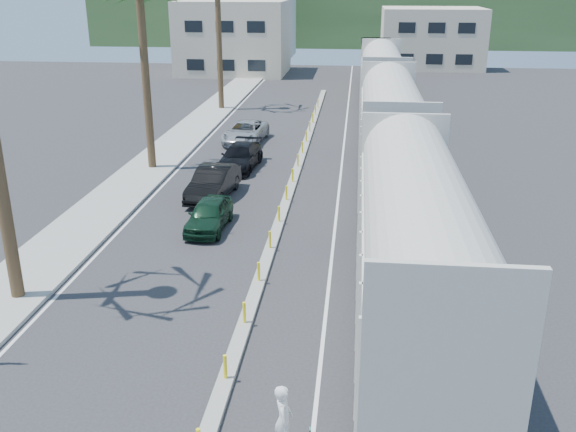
% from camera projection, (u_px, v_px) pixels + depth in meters
% --- Properties ---
extents(ground, '(140.00, 140.00, 0.00)m').
position_uv_depth(ground, '(210.00, 431.00, 15.53)').
color(ground, '#28282B').
rests_on(ground, ground).
extents(sidewalk, '(3.00, 90.00, 0.15)m').
position_uv_depth(sidewalk, '(164.00, 154.00, 39.66)').
color(sidewalk, gray).
rests_on(sidewalk, ground).
extents(rails, '(1.56, 100.00, 0.06)m').
position_uv_depth(rails, '(383.00, 149.00, 41.11)').
color(rails, black).
rests_on(rails, ground).
extents(median, '(0.45, 60.00, 0.85)m').
position_uv_depth(median, '(292.00, 183.00, 34.10)').
color(median, gray).
rests_on(median, ground).
extents(lane_markings, '(9.42, 90.00, 0.01)m').
position_uv_depth(lane_markings, '(266.00, 158.00, 39.04)').
color(lane_markings, silver).
rests_on(lane_markings, ground).
extents(freight_train, '(3.00, 60.94, 5.85)m').
position_uv_depth(freight_train, '(387.00, 115.00, 36.90)').
color(freight_train, '#BAB7AB').
rests_on(freight_train, ground).
extents(buildings, '(38.00, 27.00, 10.00)m').
position_uv_depth(buildings, '(283.00, 28.00, 81.45)').
color(buildings, beige).
rests_on(buildings, ground).
extents(hillside, '(80.00, 20.00, 12.00)m').
position_uv_depth(hillside, '(341.00, 6.00, 106.65)').
color(hillside, '#385628').
rests_on(hillside, ground).
extents(car_lead, '(1.77, 3.97, 1.32)m').
position_uv_depth(car_lead, '(209.00, 215.00, 27.83)').
color(car_lead, black).
rests_on(car_lead, ground).
extents(car_second, '(2.49, 4.99, 1.55)m').
position_uv_depth(car_second, '(213.00, 183.00, 31.82)').
color(car_second, black).
rests_on(car_second, ground).
extents(car_third, '(2.70, 5.08, 1.39)m').
position_uv_depth(car_third, '(240.00, 157.00, 36.72)').
color(car_third, black).
rests_on(car_third, ground).
extents(car_rear, '(3.22, 5.45, 1.40)m').
position_uv_depth(car_rear, '(245.00, 132.00, 42.66)').
color(car_rear, '#B2B4B7').
rests_on(car_rear, ground).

